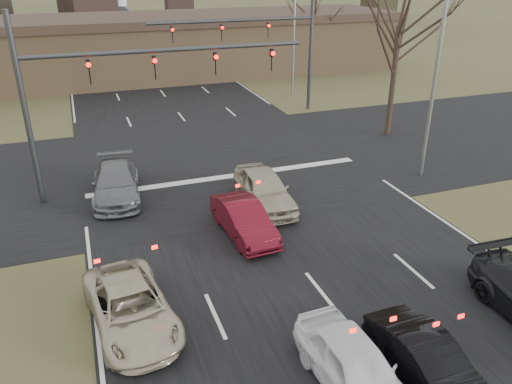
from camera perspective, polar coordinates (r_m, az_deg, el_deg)
The scene contains 14 objects.
ground at distance 14.42m, azimuth 13.04°, elevation -17.75°, with size 360.00×360.00×0.00m, color #454725.
road_main at distance 69.58m, azimuth -15.02°, elevation 16.15°, with size 14.00×300.00×0.02m, color black.
road_cross at distance 26.29m, azimuth -4.39°, elevation 3.39°, with size 200.00×14.00×0.02m, color black.
building at distance 47.88m, azimuth -9.96°, elevation 16.19°, with size 42.40×10.40×5.30m.
mast_arm_near at distance 22.12m, azimuth -16.78°, elevation 12.01°, with size 12.12×0.24×8.00m.
mast_arm_far at distance 34.34m, azimuth 1.89°, elevation 17.18°, with size 11.12×0.24×8.00m.
streetlight_right_near at distance 24.39m, azimuth 19.73°, elevation 13.98°, with size 2.34×0.25×10.00m.
streetlight_right_far at distance 39.14m, azimuth 4.14°, elevation 18.92°, with size 2.34×0.25×10.00m.
car_silver_suv at distance 15.04m, azimuth -14.12°, elevation -12.68°, with size 2.11×4.57×1.27m, color beige.
car_white_sedan at distance 12.98m, azimuth 11.26°, elevation -19.11°, with size 1.65×4.10×1.40m, color white.
car_black_hatch at distance 13.70m, azimuth 18.96°, elevation -17.80°, with size 1.32×3.78×1.24m, color black.
car_grey_ahead at distance 22.94m, azimuth -15.70°, elevation 1.04°, with size 1.97×4.83×1.40m, color slate.
car_red_ahead at distance 19.05m, azimuth -1.40°, elevation -3.16°, with size 1.40×4.02×1.32m, color #590C19.
car_silver_ahead at distance 21.28m, azimuth 0.94°, elevation 0.33°, with size 1.83×4.56×1.55m, color #B5AF93.
Camera 1 is at (-6.41, -8.62, 9.62)m, focal length 35.00 mm.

